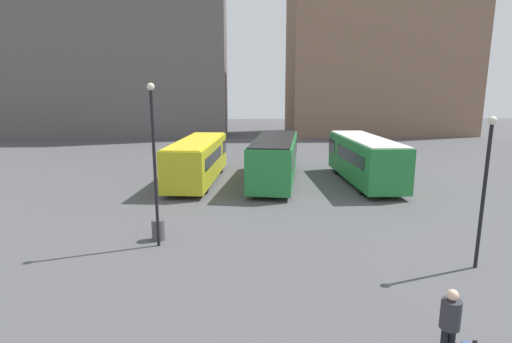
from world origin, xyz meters
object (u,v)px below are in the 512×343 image
(bus_0, at_px, (198,159))
(traveler, at_px, (450,318))
(trash_bin, at_px, (158,230))
(lamp_post_0, at_px, (154,154))
(lamp_post_1, at_px, (485,180))
(bus_2, at_px, (364,158))
(bus_1, at_px, (275,158))

(bus_0, distance_m, traveler, 19.78)
(trash_bin, bearing_deg, bus_0, 86.74)
(lamp_post_0, relative_size, trash_bin, 7.36)
(traveler, height_order, trash_bin, traveler)
(lamp_post_0, xyz_separation_m, trash_bin, (-0.12, 0.64, -3.22))
(lamp_post_1, relative_size, trash_bin, 6.10)
(lamp_post_1, bearing_deg, trash_bin, 164.79)
(lamp_post_0, bearing_deg, bus_2, 42.53)
(lamp_post_0, height_order, trash_bin, lamp_post_0)
(bus_1, relative_size, traveler, 5.98)
(bus_2, distance_m, lamp_post_0, 15.57)
(bus_2, relative_size, lamp_post_0, 1.50)
(bus_2, relative_size, traveler, 5.51)
(bus_2, xyz_separation_m, lamp_post_1, (-0.08, -12.90, 1.47))
(lamp_post_0, relative_size, lamp_post_1, 1.21)
(bus_1, bearing_deg, traveler, -162.91)
(bus_0, height_order, lamp_post_1, lamp_post_1)
(bus_1, xyz_separation_m, trash_bin, (-5.70, -10.27, -1.18))
(bus_0, xyz_separation_m, trash_bin, (-0.60, -10.62, -1.10))
(bus_0, xyz_separation_m, lamp_post_1, (10.81, -13.73, 1.56))
(bus_0, xyz_separation_m, traveler, (7.37, -18.35, -0.51))
(traveler, bearing_deg, bus_0, 24.77)
(bus_0, height_order, trash_bin, bus_0)
(lamp_post_1, bearing_deg, bus_0, 128.23)
(traveler, relative_size, trash_bin, 2.01)
(bus_0, distance_m, trash_bin, 10.69)
(bus_1, height_order, lamp_post_0, lamp_post_0)
(lamp_post_1, bearing_deg, bus_2, 89.63)
(bus_0, distance_m, bus_2, 10.93)
(bus_1, relative_size, trash_bin, 12.01)
(bus_2, bearing_deg, bus_0, 85.26)
(trash_bin, bearing_deg, traveler, -44.11)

